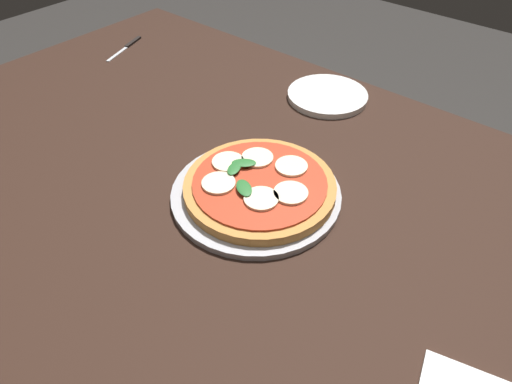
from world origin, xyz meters
The scene contains 6 objects.
ground_plane centered at (0.00, 0.00, 0.00)m, with size 6.00×6.00×0.00m, color #2D2B28.
dining_table centered at (0.00, 0.00, 0.63)m, with size 1.55×1.11×0.70m.
serving_tray centered at (-0.07, -0.06, 0.71)m, with size 0.30×0.30×0.01m, color #B2B2B7.
pizza centered at (-0.08, -0.06, 0.72)m, with size 0.27×0.27×0.03m.
plate_white centered at (0.02, -0.43, 0.71)m, with size 0.19×0.19×0.01m, color white.
knife centered at (0.61, -0.31, 0.70)m, with size 0.07×0.16×0.01m.
Camera 1 is at (-0.47, 0.41, 1.26)m, focal length 32.34 mm.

